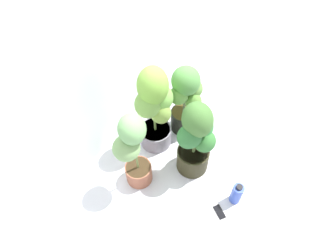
{
  "coord_description": "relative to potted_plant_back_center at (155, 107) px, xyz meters",
  "views": [
    {
      "loc": [
        -1.24,
        -0.33,
        2.13
      ],
      "look_at": [
        0.0,
        0.33,
        0.37
      ],
      "focal_mm": 30.45,
      "sensor_mm": 36.0,
      "label": 1
    }
  ],
  "objects": [
    {
      "name": "potted_plant_back_center",
      "position": [
        0.0,
        0.0,
        0.0
      ],
      "size": [
        0.41,
        0.33,
        0.86
      ],
      "color": "slate",
      "rests_on": "ground"
    },
    {
      "name": "potted_plant_back_right",
      "position": [
        0.27,
        -0.15,
        -0.07
      ],
      "size": [
        0.34,
        0.31,
        0.71
      ],
      "color": "black",
      "rests_on": "ground"
    },
    {
      "name": "mylar_back_wall",
      "position": [
        -0.05,
        0.38,
        0.54
      ],
      "size": [
        3.2,
        0.01,
        2.0
      ],
      "primitive_type": "cube",
      "color": "silver",
      "rests_on": "ground"
    },
    {
      "name": "potted_plant_back_left",
      "position": [
        -0.41,
        -0.05,
        -0.04
      ],
      "size": [
        0.34,
        0.29,
        0.77
      ],
      "color": "#96553D",
      "rests_on": "ground"
    },
    {
      "name": "potted_plant_center",
      "position": [
        -0.08,
        -0.4,
        -0.07
      ],
      "size": [
        0.37,
        0.33,
        0.75
      ],
      "color": "#2E2B16",
      "rests_on": "ground"
    },
    {
      "name": "ground_plane",
      "position": [
        -0.05,
        -0.47,
        -0.46
      ],
      "size": [
        8.0,
        8.0,
        0.0
      ],
      "primitive_type": "plane",
      "color": "silver",
      "rests_on": "ground"
    },
    {
      "name": "nutrient_bottle",
      "position": [
        -0.21,
        -0.82,
        -0.36
      ],
      "size": [
        0.09,
        0.09,
        0.22
      ],
      "color": "blue",
      "rests_on": "ground"
    },
    {
      "name": "cell_phone",
      "position": [
        -0.36,
        -0.76,
        -0.46
      ],
      "size": [
        0.15,
        0.16,
        0.01
      ],
      "rotation": [
        0.0,
        0.0,
        -0.68
      ],
      "color": "white",
      "rests_on": "ground"
    }
  ]
}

